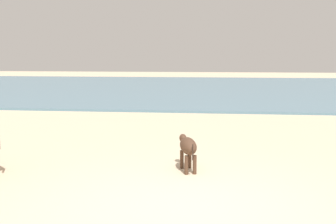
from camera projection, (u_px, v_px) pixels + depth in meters
The scene contains 3 objects.
ground at pixel (185, 211), 5.14m from camera, with size 80.00×80.00×0.00m, color beige.
sea_water at pixel (208, 88), 23.42m from camera, with size 60.00×20.00×0.08m, color slate.
calf_near_dark at pixel (188, 147), 6.86m from camera, with size 0.42×0.86×0.57m.
Camera 1 is at (0.35, -4.91, 1.93)m, focal length 44.24 mm.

